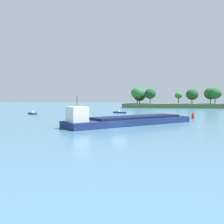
{
  "coord_description": "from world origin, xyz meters",
  "views": [
    {
      "loc": [
        6.46,
        -48.65,
        6.04
      ],
      "look_at": [
        -6.27,
        31.52,
        1.2
      ],
      "focal_mm": 43.15,
      "sensor_mm": 36.0,
      "label": 1
    }
  ],
  "objects_px": {
    "fishing_skiff": "(32,113)",
    "channel_buoy_red": "(193,116)",
    "cargo_barge": "(129,120)",
    "small_motorboat": "(120,112)"
  },
  "relations": [
    {
      "from": "fishing_skiff",
      "to": "channel_buoy_red",
      "type": "xyz_separation_m",
      "value": [
        49.94,
        -9.64,
        0.52
      ]
    },
    {
      "from": "small_motorboat",
      "to": "channel_buoy_red",
      "type": "height_order",
      "value": "channel_buoy_red"
    },
    {
      "from": "fishing_skiff",
      "to": "channel_buoy_red",
      "type": "bearing_deg",
      "value": -10.93
    },
    {
      "from": "cargo_barge",
      "to": "fishing_skiff",
      "type": "height_order",
      "value": "cargo_barge"
    },
    {
      "from": "cargo_barge",
      "to": "channel_buoy_red",
      "type": "bearing_deg",
      "value": 48.83
    },
    {
      "from": "cargo_barge",
      "to": "fishing_skiff",
      "type": "relative_size",
      "value": 6.43
    },
    {
      "from": "cargo_barge",
      "to": "channel_buoy_red",
      "type": "distance_m",
      "value": 23.51
    },
    {
      "from": "channel_buoy_red",
      "to": "fishing_skiff",
      "type": "bearing_deg",
      "value": 169.07
    },
    {
      "from": "cargo_barge",
      "to": "small_motorboat",
      "type": "relative_size",
      "value": 5.15
    },
    {
      "from": "cargo_barge",
      "to": "channel_buoy_red",
      "type": "height_order",
      "value": "cargo_barge"
    }
  ]
}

